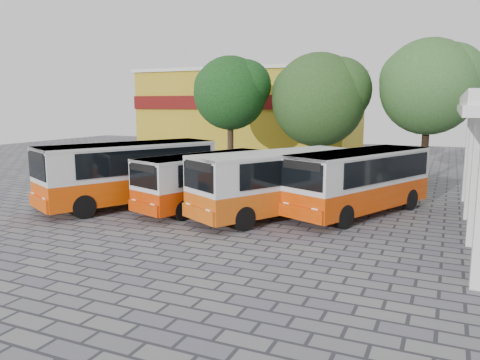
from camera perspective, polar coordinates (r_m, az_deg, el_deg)
The scene contains 10 objects.
ground at distance 18.47m, azimuth 1.42°, elevation -6.56°, with size 90.00×90.00×0.00m, color #595864.
shophouse_block at distance 46.00m, azimuth 1.38°, elevation 8.13°, with size 20.40×10.40×8.30m.
bus_far_left at distance 23.76m, azimuth -13.37°, elevation 1.19°, with size 6.23×9.32×3.13m.
bus_centre_left at distance 22.58m, azimuth -4.08°, elevation 0.30°, with size 4.52×7.83×2.65m.
bus_centre_right at distance 20.94m, azimuth 4.41°, elevation 0.05°, with size 6.11×8.75×2.93m.
bus_far_right at distance 22.01m, azimuth 14.40°, elevation 0.23°, with size 5.57×8.73×2.93m.
tree_left at distance 34.19m, azimuth -1.06°, elevation 10.83°, with size 5.54×5.28×8.46m.
tree_middle at distance 33.39m, azimuth 9.71°, elevation 9.96°, with size 6.82×6.50×8.57m.
tree_right at distance 32.77m, azimuth 22.18°, elevation 10.82°, with size 6.44×6.13×9.20m.
parked_car at distance 25.63m, azimuth -19.91°, elevation -1.27°, with size 2.01×4.37×1.21m, color #2D2C33.
Camera 1 is at (6.88, -16.39, 5.02)m, focal length 35.00 mm.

